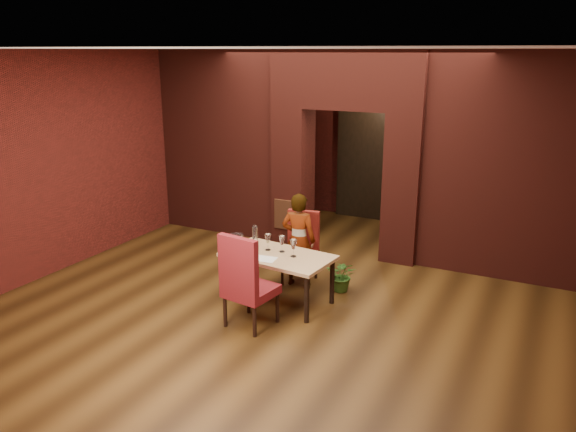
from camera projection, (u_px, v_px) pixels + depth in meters
name	position (u px, v px, depth m)	size (l,w,h in m)	color
floor	(291.00, 294.00, 7.62)	(8.00, 8.00, 0.00)	#432B10
ceiling	(291.00, 49.00, 6.72)	(7.00, 8.00, 0.04)	silver
wall_back	(385.00, 137.00, 10.59)	(7.00, 0.04, 3.20)	maroon
wall_front	(24.00, 297.00, 3.75)	(7.00, 0.04, 3.20)	maroon
wall_left	(89.00, 157.00, 8.68)	(0.04, 8.00, 3.20)	maroon
pillar_left	(293.00, 176.00, 9.42)	(0.55, 0.55, 2.30)	maroon
pillar_right	(404.00, 188.00, 8.60)	(0.55, 0.55, 2.30)	maroon
lintel	(349.00, 80.00, 8.56)	(2.45, 0.55, 0.90)	maroon
wing_wall_left	(222.00, 143.00, 9.90)	(2.27, 0.35, 3.20)	maroon
wing_wall_right	(505.00, 168.00, 7.86)	(2.27, 0.35, 3.20)	maroon
vent_panel	(285.00, 215.00, 9.34)	(0.40, 0.03, 0.50)	#A5582F
rear_door	(363.00, 165.00, 10.87)	(0.90, 0.08, 2.10)	black
rear_door_frame	(362.00, 165.00, 10.84)	(1.02, 0.04, 2.22)	black
dining_table	(278.00, 278.00, 7.32)	(1.40, 0.78, 0.65)	tan
chair_far	(300.00, 248.00, 7.89)	(0.46, 0.46, 1.01)	maroon
chair_near	(251.00, 279.00, 6.62)	(0.53, 0.53, 1.17)	maroon
person_seated	(299.00, 240.00, 7.75)	(0.48, 0.32, 1.33)	white
wine_glass_a	(268.00, 242.00, 7.36)	(0.09, 0.09, 0.22)	white
wine_glass_b	(282.00, 244.00, 7.29)	(0.09, 0.09, 0.21)	white
wine_glass_c	(293.00, 248.00, 7.12)	(0.09, 0.09, 0.23)	white
tasting_sheet	(264.00, 259.00, 7.07)	(0.29, 0.21, 0.00)	white
wine_bucket	(237.00, 242.00, 7.35)	(0.18, 0.18, 0.22)	#ADAEB4
water_bottle	(255.00, 236.00, 7.44)	(0.07, 0.07, 0.31)	white
potted_plant	(342.00, 275.00, 7.66)	(0.41, 0.35, 0.45)	#2E5C1D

